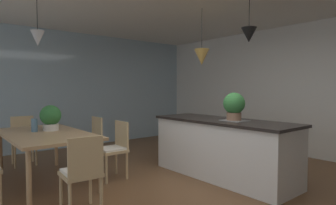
# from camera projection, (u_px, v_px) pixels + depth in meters

# --- Properties ---
(ground_plane) EXTENTS (10.00, 8.40, 0.04)m
(ground_plane) POSITION_uv_depth(u_px,v_px,m) (196.00, 197.00, 3.68)
(ground_plane) COLOR brown
(wall_back_kitchen) EXTENTS (10.00, 0.12, 2.70)m
(wall_back_kitchen) POSITION_uv_depth(u_px,v_px,m) (312.00, 90.00, 5.68)
(wall_back_kitchen) COLOR white
(wall_back_kitchen) RESTS_ON ground_plane
(window_wall_left_glazing) EXTENTS (0.06, 8.40, 2.70)m
(window_wall_left_glazing) POSITION_uv_depth(u_px,v_px,m) (74.00, 90.00, 6.74)
(window_wall_left_glazing) COLOR #9EB7C6
(window_wall_left_glazing) RESTS_ON ground_plane
(dining_table) EXTENTS (1.92, 1.03, 0.74)m
(dining_table) POSITION_uv_depth(u_px,v_px,m) (45.00, 137.00, 4.13)
(dining_table) COLOR tan
(dining_table) RESTS_ON ground_plane
(chair_far_right) EXTENTS (0.41, 0.41, 0.87)m
(chair_far_right) POSITION_uv_depth(u_px,v_px,m) (114.00, 147.00, 4.37)
(chair_far_right) COLOR tan
(chair_far_right) RESTS_ON ground_plane
(chair_kitchen_end) EXTENTS (0.43, 0.43, 0.87)m
(chair_kitchen_end) POSITION_uv_depth(u_px,v_px,m) (82.00, 171.00, 3.11)
(chair_kitchen_end) COLOR tan
(chair_kitchen_end) RESTS_ON ground_plane
(chair_far_left) EXTENTS (0.40, 0.40, 0.87)m
(chair_far_left) POSITION_uv_depth(u_px,v_px,m) (90.00, 140.00, 5.04)
(chair_far_left) COLOR tan
(chair_far_left) RESTS_ON ground_plane
(chair_window_end) EXTENTS (0.43, 0.43, 0.87)m
(chair_window_end) POSITION_uv_depth(u_px,v_px,m) (24.00, 138.00, 5.17)
(chair_window_end) COLOR tan
(chair_window_end) RESTS_ON ground_plane
(kitchen_island) EXTENTS (2.34, 0.82, 0.91)m
(kitchen_island) POSITION_uv_depth(u_px,v_px,m) (222.00, 148.00, 4.42)
(kitchen_island) COLOR white
(kitchen_island) RESTS_ON ground_plane
(pendant_over_table) EXTENTS (0.19, 0.19, 0.72)m
(pendant_over_table) POSITION_uv_depth(u_px,v_px,m) (38.00, 38.00, 3.98)
(pendant_over_table) COLOR black
(pendant_over_island_main) EXTENTS (0.25, 0.25, 0.93)m
(pendant_over_island_main) POSITION_uv_depth(u_px,v_px,m) (202.00, 57.00, 4.70)
(pendant_over_island_main) COLOR black
(pendant_over_island_aux) EXTENTS (0.22, 0.22, 0.67)m
(pendant_over_island_aux) POSITION_uv_depth(u_px,v_px,m) (249.00, 35.00, 3.99)
(pendant_over_island_aux) COLOR black
(potted_plant_on_island) EXTENTS (0.32, 0.32, 0.42)m
(potted_plant_on_island) POSITION_uv_depth(u_px,v_px,m) (234.00, 105.00, 4.22)
(potted_plant_on_island) COLOR #8C664C
(potted_plant_on_island) RESTS_ON kitchen_island
(potted_plant_on_table) EXTENTS (0.31, 0.31, 0.39)m
(potted_plant_on_table) POSITION_uv_depth(u_px,v_px,m) (51.00, 117.00, 4.34)
(potted_plant_on_table) COLOR beige
(potted_plant_on_table) RESTS_ON dining_table
(vase_on_dining_table) EXTENTS (0.09, 0.09, 0.20)m
(vase_on_dining_table) POSITION_uv_depth(u_px,v_px,m) (34.00, 125.00, 4.21)
(vase_on_dining_table) COLOR slate
(vase_on_dining_table) RESTS_ON dining_table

